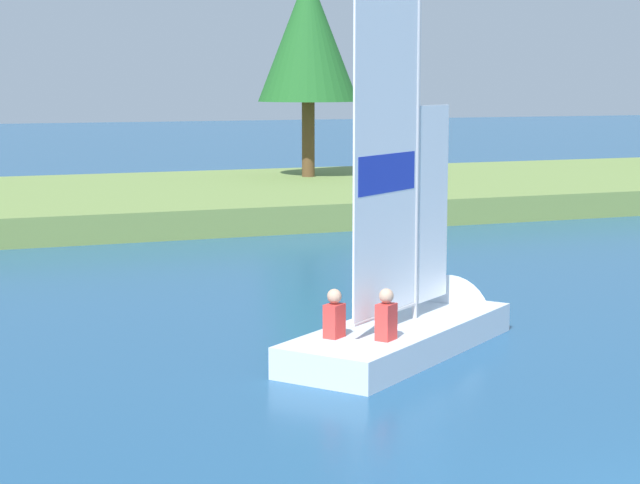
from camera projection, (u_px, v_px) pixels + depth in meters
shore_bank at (131, 202)px, 33.29m from camera, size 80.00×11.98×0.73m
shoreline_tree_midright at (308, 37)px, 37.01m from camera, size 3.34×3.34×6.77m
sailboat at (426, 316)px, 16.97m from camera, size 4.92×4.13×5.79m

